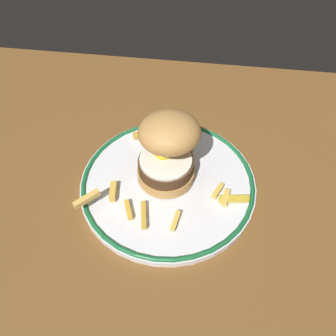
{
  "coord_description": "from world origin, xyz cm",
  "views": [
    {
      "loc": [
        6.53,
        -29.91,
        45.33
      ],
      "look_at": [
        1.89,
        3.88,
        4.6
      ],
      "focal_mm": 35.74,
      "sensor_mm": 36.0,
      "label": 1
    }
  ],
  "objects": [
    {
      "name": "ground_plane",
      "position": [
        0.0,
        0.0,
        -2.0
      ],
      "size": [
        129.32,
        83.12,
        4.0
      ],
      "primitive_type": "cube",
      "color": "brown"
    },
    {
      "name": "dinner_plate",
      "position": [
        1.89,
        3.88,
        0.84
      ],
      "size": [
        29.18,
        29.18,
        1.6
      ],
      "color": "silver",
      "rests_on": "ground_plane"
    },
    {
      "name": "burger",
      "position": [
        1.65,
        5.44,
        7.63
      ],
      "size": [
        12.24,
        12.65,
        12.2
      ],
      "color": "#C08848",
      "rests_on": "dinner_plate"
    },
    {
      "name": "fries_pile",
      "position": [
        0.98,
        4.11,
        2.27
      ],
      "size": [
        26.43,
        21.53,
        2.69
      ],
      "color": "gold",
      "rests_on": "dinner_plate"
    }
  ]
}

